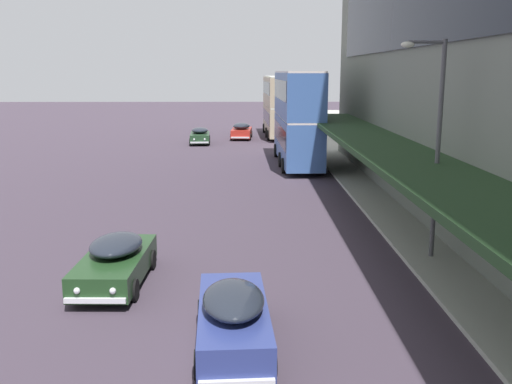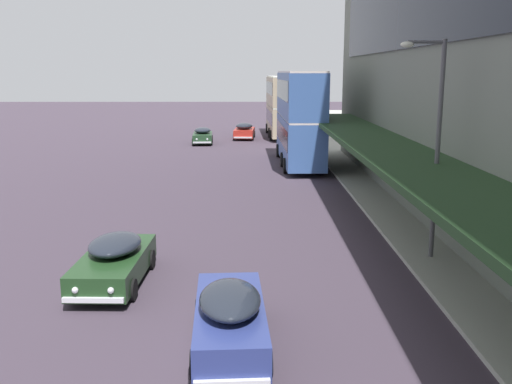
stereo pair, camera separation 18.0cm
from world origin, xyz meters
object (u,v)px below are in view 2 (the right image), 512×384
(sedan_trailing_near, at_px, (203,136))
(sedan_lead_mid, at_px, (114,260))
(sedan_lead_near, at_px, (230,317))
(street_lamp, at_px, (434,135))
(transit_bus_kerbside_front, at_px, (282,104))
(transit_bus_kerbside_rear, at_px, (299,115))
(sedan_second_near, at_px, (244,131))

(sedan_trailing_near, bearing_deg, sedan_lead_mid, -89.60)
(sedan_lead_near, bearing_deg, sedan_trailing_near, 95.78)
(sedan_lead_near, distance_m, street_lamp, 9.82)
(transit_bus_kerbside_front, bearing_deg, street_lamp, -85.49)
(sedan_trailing_near, distance_m, sedan_lead_near, 39.55)
(transit_bus_kerbside_front, distance_m, transit_bus_kerbside_rear, 17.84)
(transit_bus_kerbside_front, relative_size, sedan_lead_mid, 2.36)
(transit_bus_kerbside_rear, bearing_deg, sedan_trailing_near, 122.71)
(transit_bus_kerbside_front, height_order, sedan_trailing_near, transit_bus_kerbside_front)
(sedan_trailing_near, bearing_deg, transit_bus_kerbside_rear, -57.29)
(sedan_lead_mid, xyz_separation_m, sedan_second_near, (3.50, 38.79, 0.05))
(sedan_trailing_near, distance_m, street_lamp, 34.82)
(sedan_lead_mid, bearing_deg, sedan_lead_near, -49.18)
(sedan_lead_mid, xyz_separation_m, sedan_lead_near, (3.74, -4.33, 0.05))
(sedan_second_near, bearing_deg, sedan_lead_near, -89.69)
(street_lamp, bearing_deg, sedan_lead_near, -135.83)
(sedan_lead_mid, relative_size, sedan_lead_near, 0.99)
(sedan_trailing_near, height_order, street_lamp, street_lamp)
(transit_bus_kerbside_front, height_order, transit_bus_kerbside_rear, transit_bus_kerbside_rear)
(transit_bus_kerbside_front, height_order, sedan_second_near, transit_bus_kerbside_front)
(transit_bus_kerbside_front, distance_m, street_lamp, 38.81)
(sedan_lead_mid, height_order, street_lamp, street_lamp)
(transit_bus_kerbside_front, height_order, street_lamp, street_lamp)
(sedan_lead_mid, bearing_deg, sedan_second_near, 84.84)
(sedan_trailing_near, height_order, sedan_lead_mid, sedan_trailing_near)
(sedan_trailing_near, bearing_deg, sedan_second_near, 45.08)
(sedan_lead_mid, bearing_deg, sedan_trailing_near, 90.40)
(sedan_lead_mid, bearing_deg, transit_bus_kerbside_rear, 71.74)
(transit_bus_kerbside_front, relative_size, sedan_lead_near, 2.33)
(street_lamp, bearing_deg, sedan_second_near, 100.46)
(transit_bus_kerbside_rear, bearing_deg, sedan_lead_mid, -108.26)
(transit_bus_kerbside_rear, distance_m, sedan_lead_near, 27.61)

